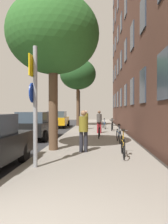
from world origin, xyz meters
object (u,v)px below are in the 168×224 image
bicycle_2 (99,132)px  bicycle_3 (112,126)px  sign_post (34,99)px  tree_far (78,75)px  tree_near (53,35)px  bicycle_0 (123,146)px  traffic_light (79,102)px  bicycle_1 (119,135)px  pedestrian_0 (84,128)px  car_2 (58,119)px  bicycle_4 (104,125)px  car_1 (36,125)px  pedestrian_1 (99,120)px  pedestrian_2 (86,118)px

bicycle_2 → bicycle_3: (1.06, 4.43, 0.03)m
sign_post → tree_far: size_ratio=0.50×
tree_near → bicycle_0: tree_near is taller
traffic_light → bicycle_1: (3.11, -12.06, -2.19)m
pedestrian_0 → bicycle_1: bearing=57.4°
bicycle_1 → car_2: 11.43m
tree_near → bicycle_1: tree_near is taller
sign_post → bicycle_4: sign_post is taller
car_1 → tree_near: bearing=-64.3°
tree_far → car_1: 10.34m
traffic_light → tree_near: 14.36m
bicycle_1 → bicycle_2: (-0.96, 1.72, -0.01)m
bicycle_2 → pedestrian_1: pedestrian_1 is taller
bicycle_4 → pedestrian_2: 1.73m
traffic_light → bicycle_3: bearing=-61.5°
pedestrian_1 → car_1: bearing=-149.2°
pedestrian_1 → car_1: (-3.87, -2.30, -0.18)m
bicycle_0 → car_2: (-4.89, 13.44, 0.35)m
tree_near → car_1: (-1.94, 4.05, -3.95)m
pedestrian_0 → pedestrian_2: size_ratio=1.02×
traffic_light → car_1: 10.46m
tree_far → pedestrian_1: size_ratio=4.37×
bicycle_1 → bicycle_4: 7.84m
pedestrian_0 → bicycle_4: bearing=83.9°
bicycle_2 → pedestrian_0: 4.31m
bicycle_2 → bicycle_3: size_ratio=0.98×
tree_near → bicycle_4: tree_near is taller
pedestrian_2 → car_1: size_ratio=0.39×
bicycle_0 → pedestrian_1: pedestrian_1 is taller
tree_near → tree_far: 13.18m
traffic_light → tree_far: size_ratio=0.54×
bicycle_0 → bicycle_2: bicycle_0 is taller
tree_near → bicycle_3: tree_near is taller
tree_far → car_2: bearing=-158.7°
sign_post → car_1: 7.07m
pedestrian_0 → car_2: bearing=105.2°
bicycle_3 → bicycle_1: bearing=-90.9°
tree_far → bicycle_2: bearing=-77.1°
pedestrian_2 → traffic_light: bearing=102.7°
pedestrian_2 → car_2: size_ratio=0.35×
sign_post → tree_far: 16.14m
tree_far → bicycle_1: size_ratio=4.24×
sign_post → car_1: (-1.96, 6.68, -1.23)m
traffic_light → car_2: 3.23m
bicycle_0 → pedestrian_2: (-1.86, 10.45, 0.53)m
sign_post → traffic_light: traffic_light is taller
bicycle_3 → pedestrian_0: size_ratio=1.01×
bicycle_0 → tree_far: bearing=101.6°
tree_near → tree_far: size_ratio=0.91×
sign_post → pedestrian_1: 9.24m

